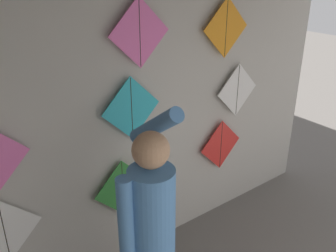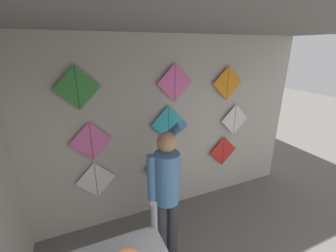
{
  "view_description": "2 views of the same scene",
  "coord_description": "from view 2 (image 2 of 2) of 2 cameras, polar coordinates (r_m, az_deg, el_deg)",
  "views": [
    {
      "loc": [
        -1.47,
        0.87,
        2.66
      ],
      "look_at": [
        0.21,
        3.08,
        1.4
      ],
      "focal_mm": 40.0,
      "sensor_mm": 36.0,
      "label": 1
    },
    {
      "loc": [
        -1.27,
        0.39,
        2.62
      ],
      "look_at": [
        -0.1,
        3.08,
        1.58
      ],
      "focal_mm": 24.0,
      "sensor_mm": 36.0,
      "label": 2
    }
  ],
  "objects": [
    {
      "name": "kite_7",
      "position": [
        3.29,
        1.75,
        10.85
      ],
      "size": [
        0.55,
        0.01,
        0.55
      ],
      "color": "pink"
    },
    {
      "name": "ceiling_slab",
      "position": [
        1.84,
        22.73,
        24.32
      ],
      "size": [
        4.86,
        4.18,
        0.04
      ],
      "primitive_type": "cube",
      "color": "gray"
    },
    {
      "name": "kite_4",
      "position": [
        3.39,
        0.08,
        0.65
      ],
      "size": [
        0.55,
        0.01,
        0.55
      ],
      "color": "#28B2C6"
    },
    {
      "name": "kite_6",
      "position": [
        2.98,
        -22.11,
        8.9
      ],
      "size": [
        0.55,
        0.01,
        0.55
      ],
      "color": "#338C38"
    },
    {
      "name": "kite_2",
      "position": [
        4.16,
        13.82,
        -6.19
      ],
      "size": [
        0.55,
        0.01,
        0.55
      ],
      "color": "red"
    },
    {
      "name": "back_panel",
      "position": [
        3.5,
        -0.7,
        -0.92
      ],
      "size": [
        4.86,
        0.06,
        2.8
      ],
      "primitive_type": "cube",
      "color": "#BCB7AD",
      "rests_on": "ground"
    },
    {
      "name": "shopkeeper",
      "position": [
        2.78,
        -0.4,
        -15.04
      ],
      "size": [
        0.47,
        0.63,
        1.86
      ],
      "rotation": [
        0.0,
        0.0,
        -0.1
      ],
      "color": "#383842",
      "rests_on": "ground"
    },
    {
      "name": "kite_3",
      "position": [
        3.18,
        -18.91,
        -3.77
      ],
      "size": [
        0.55,
        0.01,
        0.55
      ],
      "color": "pink"
    },
    {
      "name": "kite_0",
      "position": [
        3.44,
        -17.81,
        -12.93
      ],
      "size": [
        0.55,
        0.01,
        0.55
      ],
      "color": "white"
    },
    {
      "name": "kite_1",
      "position": [
        3.65,
        -1.73,
        -10.46
      ],
      "size": [
        0.55,
        0.01,
        0.55
      ],
      "color": "#338C38"
    },
    {
      "name": "kite_5",
      "position": [
        4.07,
        16.59,
        1.57
      ],
      "size": [
        0.55,
        0.01,
        0.55
      ],
      "color": "white"
    },
    {
      "name": "kite_8",
      "position": [
        3.79,
        14.92,
        10.48
      ],
      "size": [
        0.55,
        0.01,
        0.55
      ],
      "color": "orange"
    }
  ]
}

